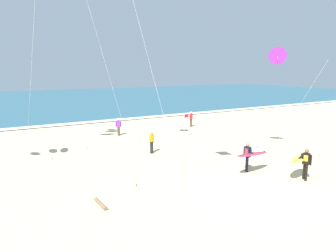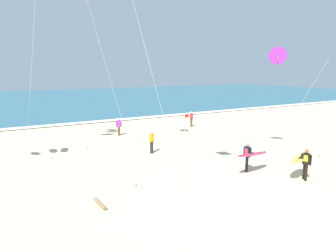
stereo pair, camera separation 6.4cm
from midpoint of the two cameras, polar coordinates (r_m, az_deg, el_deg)
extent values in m
plane|color=beige|center=(15.16, 16.55, -12.18)|extent=(160.00, 160.00, 0.00)
cube|color=#2D6075|center=(63.41, -20.44, 4.80)|extent=(160.00, 60.00, 0.08)
cube|color=white|center=(34.66, -12.13, 0.98)|extent=(160.00, 1.40, 0.01)
cylinder|color=black|center=(17.75, 14.80, -7.18)|extent=(0.13, 0.13, 0.88)
cylinder|color=black|center=(17.96, 14.71, -6.96)|extent=(0.13, 0.13, 0.88)
cube|color=black|center=(17.65, 14.87, -4.78)|extent=(0.24, 0.36, 0.60)
cube|color=red|center=(17.56, 14.66, -4.71)|extent=(0.04, 0.20, 0.32)
sphere|color=#A87A59|center=(17.54, 14.93, -3.46)|extent=(0.21, 0.21, 0.21)
cylinder|color=black|center=(17.49, 15.48, -4.58)|extent=(0.09, 0.09, 0.26)
cylinder|color=black|center=(17.42, 15.57, -5.08)|extent=(0.26, 0.11, 0.14)
cylinder|color=black|center=(17.79, 14.28, -4.76)|extent=(0.09, 0.09, 0.56)
ellipsoid|color=#D83359|center=(17.46, 15.79, -5.20)|extent=(2.64, 0.89, 0.24)
cube|color=#333333|center=(17.45, 15.80, -5.08)|extent=(2.26, 0.32, 0.15)
cube|color=#262628|center=(18.33, 17.84, -4.78)|extent=(0.12, 0.03, 0.14)
cylinder|color=black|center=(17.46, 24.82, -8.13)|extent=(0.13, 0.13, 0.88)
cylinder|color=black|center=(17.68, 24.48, -7.87)|extent=(0.13, 0.13, 0.88)
cube|color=black|center=(17.36, 24.84, -5.68)|extent=(0.31, 0.39, 0.60)
cube|color=yellow|center=(17.25, 24.76, -5.64)|extent=(0.08, 0.19, 0.32)
sphere|color=brown|center=(17.25, 24.95, -4.34)|extent=(0.21, 0.21, 0.21)
cylinder|color=black|center=(17.32, 25.57, -5.91)|extent=(0.09, 0.09, 0.56)
cylinder|color=black|center=(17.38, 24.13, -5.23)|extent=(0.09, 0.09, 0.26)
cylinder|color=black|center=(17.38, 23.76, -5.64)|extent=(0.26, 0.17, 0.14)
ellipsoid|color=#EFD14C|center=(17.46, 23.68, -5.71)|extent=(2.02, 1.25, 0.15)
cube|color=#333333|center=(17.45, 23.69, -5.59)|extent=(1.60, 0.64, 0.08)
cube|color=#262628|center=(18.24, 24.35, -5.31)|extent=(0.12, 0.05, 0.14)
cylinder|color=silver|center=(13.67, -1.92, 5.43)|extent=(1.45, 2.25, 8.85)
cylinder|color=brown|center=(15.41, -6.20, -11.19)|extent=(0.06, 0.06, 0.10)
cylinder|color=silver|center=(20.67, -24.73, 10.69)|extent=(1.46, 0.88, 12.05)
cylinder|color=brown|center=(21.11, -21.37, -5.81)|extent=(0.06, 0.06, 0.10)
cylinder|color=silver|center=(20.91, -12.04, 11.77)|extent=(2.06, 3.82, 12.32)
cylinder|color=brown|center=(23.17, -15.31, -4.02)|extent=(0.06, 0.06, 0.10)
cone|color=purple|center=(21.67, 20.14, 12.53)|extent=(1.03, 1.07, 1.17)
cube|color=yellow|center=(21.66, 20.12, 12.16)|extent=(0.32, 0.30, 0.24)
cylinder|color=silver|center=(21.91, 23.59, 3.24)|extent=(2.11, 2.27, 6.36)
cylinder|color=brown|center=(22.72, 26.85, -5.10)|extent=(0.06, 0.06, 0.10)
cylinder|color=#4C3D2D|center=(26.97, -9.48, -0.93)|extent=(0.22, 0.22, 0.84)
cube|color=purple|center=(26.84, -9.53, 0.51)|extent=(0.35, 0.25, 0.54)
sphere|color=beige|center=(26.77, -9.55, 1.31)|extent=(0.20, 0.20, 0.20)
cylinder|color=purple|center=(26.83, -9.96, 0.28)|extent=(0.08, 0.08, 0.50)
cylinder|color=purple|center=(26.88, -9.08, 0.32)|extent=(0.08, 0.08, 0.50)
cylinder|color=black|center=(21.01, -3.24, -4.11)|extent=(0.22, 0.22, 0.84)
cube|color=gold|center=(20.85, -3.26, -2.27)|extent=(0.36, 0.29, 0.54)
sphere|color=tan|center=(20.76, -3.27, -1.25)|extent=(0.20, 0.20, 0.20)
cylinder|color=gold|center=(20.72, -3.64, -2.64)|extent=(0.08, 0.08, 0.50)
cylinder|color=gold|center=(21.02, -2.87, -2.44)|extent=(0.08, 0.08, 0.50)
cylinder|color=#4C3D2D|center=(30.84, 4.36, 0.64)|extent=(0.22, 0.22, 0.84)
cube|color=red|center=(30.73, 4.38, 1.90)|extent=(0.36, 0.29, 0.54)
sphere|color=beige|center=(30.67, 4.39, 2.61)|extent=(0.20, 0.20, 0.20)
cylinder|color=red|center=(30.92, 4.59, 1.77)|extent=(0.08, 0.08, 0.50)
cylinder|color=red|center=(30.57, 4.16, 1.67)|extent=(0.08, 0.08, 0.50)
cylinder|color=silver|center=(25.63, 3.03, 0.03)|extent=(0.05, 0.05, 2.10)
cube|color=red|center=(25.61, 3.46, 1.95)|extent=(0.40, 0.02, 0.28)
cylinder|color=#846B4C|center=(13.62, -12.89, -14.31)|extent=(0.25, 1.18, 0.16)
camera|label=1|loc=(0.03, -90.09, -0.02)|focal=31.87mm
camera|label=2|loc=(0.03, 89.91, 0.02)|focal=31.87mm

